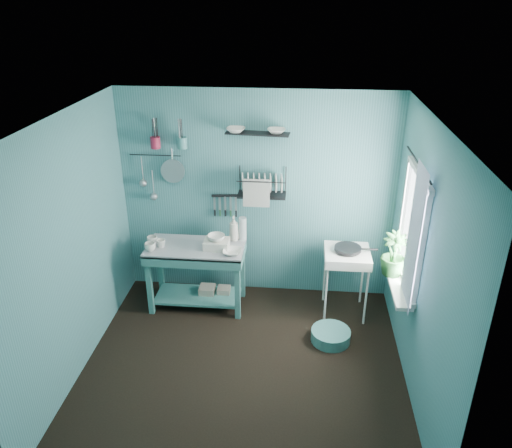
# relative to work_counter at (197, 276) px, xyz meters

# --- Properties ---
(floor) EXTENTS (3.20, 3.20, 0.00)m
(floor) POSITION_rel_work_counter_xyz_m (0.67, -1.06, -0.40)
(floor) COLOR black
(floor) RESTS_ON ground
(ceiling) EXTENTS (3.20, 3.20, 0.00)m
(ceiling) POSITION_rel_work_counter_xyz_m (0.67, -1.06, 2.10)
(ceiling) COLOR silver
(ceiling) RESTS_ON ground
(wall_back) EXTENTS (3.20, 0.00, 3.20)m
(wall_back) POSITION_rel_work_counter_xyz_m (0.67, 0.44, 0.85)
(wall_back) COLOR #397075
(wall_back) RESTS_ON ground
(wall_front) EXTENTS (3.20, 0.00, 3.20)m
(wall_front) POSITION_rel_work_counter_xyz_m (0.67, -2.56, 0.85)
(wall_front) COLOR #397075
(wall_front) RESTS_ON ground
(wall_left) EXTENTS (0.00, 3.00, 3.00)m
(wall_left) POSITION_rel_work_counter_xyz_m (-0.93, -1.06, 0.85)
(wall_left) COLOR #397075
(wall_left) RESTS_ON ground
(wall_right) EXTENTS (0.00, 3.00, 3.00)m
(wall_right) POSITION_rel_work_counter_xyz_m (2.27, -1.06, 0.85)
(wall_right) COLOR #397075
(wall_right) RESTS_ON ground
(work_counter) EXTENTS (1.14, 0.59, 0.79)m
(work_counter) POSITION_rel_work_counter_xyz_m (0.00, 0.00, 0.00)
(work_counter) COLOR #387672
(work_counter) RESTS_ON floor
(mug_left) EXTENTS (0.12, 0.12, 0.10)m
(mug_left) POSITION_rel_work_counter_xyz_m (-0.48, -0.16, 0.44)
(mug_left) COLOR silver
(mug_left) RESTS_ON work_counter
(mug_mid) EXTENTS (0.14, 0.14, 0.09)m
(mug_mid) POSITION_rel_work_counter_xyz_m (-0.38, -0.06, 0.44)
(mug_mid) COLOR silver
(mug_mid) RESTS_ON work_counter
(mug_right) EXTENTS (0.17, 0.17, 0.10)m
(mug_right) POSITION_rel_work_counter_xyz_m (-0.50, 0.00, 0.44)
(mug_right) COLOR silver
(mug_right) RESTS_ON work_counter
(wash_tub) EXTENTS (0.28, 0.22, 0.10)m
(wash_tub) POSITION_rel_work_counter_xyz_m (0.25, -0.02, 0.45)
(wash_tub) COLOR beige
(wash_tub) RESTS_ON work_counter
(tub_bowl) EXTENTS (0.20, 0.19, 0.06)m
(tub_bowl) POSITION_rel_work_counter_xyz_m (0.25, -0.02, 0.53)
(tub_bowl) COLOR silver
(tub_bowl) RESTS_ON wash_tub
(soap_bottle) EXTENTS (0.12, 0.12, 0.30)m
(soap_bottle) POSITION_rel_work_counter_xyz_m (0.42, 0.20, 0.55)
(soap_bottle) COLOR beige
(soap_bottle) RESTS_ON work_counter
(water_bottle) EXTENTS (0.09, 0.09, 0.28)m
(water_bottle) POSITION_rel_work_counter_xyz_m (0.52, 0.22, 0.54)
(water_bottle) COLOR #B2C2C7
(water_bottle) RESTS_ON work_counter
(counter_bowl) EXTENTS (0.22, 0.22, 0.05)m
(counter_bowl) POSITION_rel_work_counter_xyz_m (0.45, -0.15, 0.42)
(counter_bowl) COLOR silver
(counter_bowl) RESTS_ON work_counter
(hotplate_stand) EXTENTS (0.54, 0.54, 0.81)m
(hotplate_stand) POSITION_rel_work_counter_xyz_m (1.72, 0.01, 0.01)
(hotplate_stand) COLOR white
(hotplate_stand) RESTS_ON floor
(frying_pan) EXTENTS (0.30, 0.30, 0.03)m
(frying_pan) POSITION_rel_work_counter_xyz_m (1.72, 0.01, 0.45)
(frying_pan) COLOR black
(frying_pan) RESTS_ON hotplate_stand
(knife_strip) EXTENTS (0.32, 0.06, 0.03)m
(knife_strip) POSITION_rel_work_counter_xyz_m (0.29, 0.41, 0.86)
(knife_strip) COLOR black
(knife_strip) RESTS_ON wall_back
(dish_rack) EXTENTS (0.57, 0.30, 0.32)m
(dish_rack) POSITION_rel_work_counter_xyz_m (0.73, 0.31, 1.08)
(dish_rack) COLOR black
(dish_rack) RESTS_ON wall_back
(upper_shelf) EXTENTS (0.71, 0.24, 0.01)m
(upper_shelf) POSITION_rel_work_counter_xyz_m (0.68, 0.34, 1.64)
(upper_shelf) COLOR black
(upper_shelf) RESTS_ON wall_back
(shelf_bowl_left) EXTENTS (0.21, 0.21, 0.05)m
(shelf_bowl_left) POSITION_rel_work_counter_xyz_m (0.44, 0.34, 1.62)
(shelf_bowl_left) COLOR silver
(shelf_bowl_left) RESTS_ON upper_shelf
(shelf_bowl_right) EXTENTS (0.21, 0.21, 0.05)m
(shelf_bowl_right) POSITION_rel_work_counter_xyz_m (0.89, 0.34, 1.67)
(shelf_bowl_right) COLOR silver
(shelf_bowl_right) RESTS_ON upper_shelf
(utensil_cup_magenta) EXTENTS (0.11, 0.11, 0.13)m
(utensil_cup_magenta) POSITION_rel_work_counter_xyz_m (-0.47, 0.36, 1.50)
(utensil_cup_magenta) COLOR maroon
(utensil_cup_magenta) RESTS_ON wall_back
(utensil_cup_teal) EXTENTS (0.11, 0.11, 0.13)m
(utensil_cup_teal) POSITION_rel_work_counter_xyz_m (-0.17, 0.36, 1.50)
(utensil_cup_teal) COLOR teal
(utensil_cup_teal) RESTS_ON wall_back
(colander) EXTENTS (0.28, 0.03, 0.28)m
(colander) POSITION_rel_work_counter_xyz_m (-0.31, 0.39, 1.15)
(colander) COLOR #A0A4A8
(colander) RESTS_ON wall_back
(ladle_outer) EXTENTS (0.01, 0.01, 0.30)m
(ladle_outer) POSITION_rel_work_counter_xyz_m (-0.67, 0.40, 1.17)
(ladle_outer) COLOR #A0A4A8
(ladle_outer) RESTS_ON wall_back
(ladle_inner) EXTENTS (0.01, 0.01, 0.30)m
(ladle_inner) POSITION_rel_work_counter_xyz_m (-0.56, 0.40, 1.00)
(ladle_inner) COLOR #A0A4A8
(ladle_inner) RESTS_ON wall_back
(hook_rail) EXTENTS (0.60, 0.01, 0.01)m
(hook_rail) POSITION_rel_work_counter_xyz_m (-0.51, 0.41, 1.33)
(hook_rail) COLOR black
(hook_rail) RESTS_ON wall_back
(window_glass) EXTENTS (0.00, 1.10, 1.10)m
(window_glass) POSITION_rel_work_counter_xyz_m (2.25, -0.61, 1.00)
(window_glass) COLOR white
(window_glass) RESTS_ON wall_right
(windowsill) EXTENTS (0.16, 0.95, 0.04)m
(windowsill) POSITION_rel_work_counter_xyz_m (2.17, -0.61, 0.41)
(windowsill) COLOR white
(windowsill) RESTS_ON wall_right
(curtain) EXTENTS (0.00, 1.35, 1.35)m
(curtain) POSITION_rel_work_counter_xyz_m (2.19, -0.91, 1.05)
(curtain) COLOR silver
(curtain) RESTS_ON wall_right
(curtain_rod) EXTENTS (0.02, 1.05, 0.02)m
(curtain_rod) POSITION_rel_work_counter_xyz_m (2.21, -0.61, 1.65)
(curtain_rod) COLOR black
(curtain_rod) RESTS_ON wall_right
(potted_plant) EXTENTS (0.29, 0.29, 0.46)m
(potted_plant) POSITION_rel_work_counter_xyz_m (2.13, -0.48, 0.66)
(potted_plant) COLOR #245B28
(potted_plant) RESTS_ON windowsill
(storage_tin_large) EXTENTS (0.18, 0.18, 0.22)m
(storage_tin_large) POSITION_rel_work_counter_xyz_m (0.10, 0.05, -0.29)
(storage_tin_large) COLOR gray
(storage_tin_large) RESTS_ON floor
(storage_tin_small) EXTENTS (0.15, 0.15, 0.20)m
(storage_tin_small) POSITION_rel_work_counter_xyz_m (0.30, 0.08, -0.30)
(storage_tin_small) COLOR gray
(storage_tin_small) RESTS_ON floor
(floor_basin) EXTENTS (0.42, 0.42, 0.13)m
(floor_basin) POSITION_rel_work_counter_xyz_m (1.56, -0.55, -0.33)
(floor_basin) COLOR teal
(floor_basin) RESTS_ON floor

